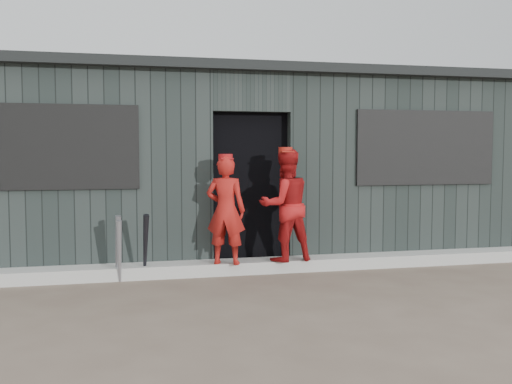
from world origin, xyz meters
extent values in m
plane|color=brown|center=(0.00, 0.00, 0.00)|extent=(80.00, 80.00, 0.00)
cube|color=#ABABA6|center=(0.00, 1.82, 0.07)|extent=(8.00, 0.36, 0.15)
cone|color=gray|center=(-1.67, 1.69, 0.39)|extent=(0.11, 0.22, 0.77)
cone|color=gray|center=(-1.65, 1.58, 0.36)|extent=(0.07, 0.20, 0.73)
cone|color=black|center=(-1.35, 1.66, 0.39)|extent=(0.09, 0.34, 0.79)
imported|color=#A71914|center=(-0.40, 1.65, 0.80)|extent=(0.55, 0.47, 1.29)
imported|color=#A91415|center=(0.35, 1.70, 0.84)|extent=(0.74, 0.62, 1.38)
imported|color=silver|center=(0.56, 2.36, 0.62)|extent=(0.71, 0.59, 1.23)
cube|color=black|center=(0.00, 3.50, 1.20)|extent=(7.60, 2.70, 2.20)
cube|color=#28302E|center=(-2.25, 2.10, 1.25)|extent=(3.50, 0.20, 2.50)
cube|color=#272F2C|center=(2.25, 2.10, 1.25)|extent=(3.50, 0.20, 2.50)
cube|color=#29302E|center=(0.00, 2.10, 2.25)|extent=(1.00, 0.20, 0.50)
cube|color=#262D2A|center=(3.90, 3.50, 1.25)|extent=(0.20, 3.00, 2.50)
cube|color=#282F2D|center=(0.00, 4.90, 1.25)|extent=(8.00, 0.20, 2.50)
cube|color=black|center=(0.00, 3.50, 2.56)|extent=(8.30, 3.30, 0.12)
cube|color=black|center=(-2.40, 1.98, 1.55)|extent=(2.00, 0.04, 1.00)
cube|color=black|center=(2.40, 1.98, 1.55)|extent=(2.00, 0.04, 1.00)
cube|color=black|center=(-0.34, 2.47, 1.35)|extent=(0.19, 0.19, 0.85)
cube|color=black|center=(-0.02, 2.68, 1.30)|extent=(0.26, 0.23, 0.91)
camera|label=1|loc=(-1.56, -5.02, 1.49)|focal=40.00mm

